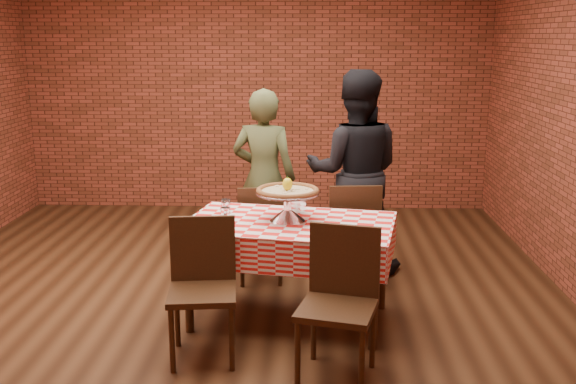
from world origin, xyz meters
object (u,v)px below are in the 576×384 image
(chair_far_right, at_px, (351,234))
(chair_near_left, at_px, (202,293))
(chair_near_right, at_px, (337,307))
(diner_olive, at_px, (264,178))
(water_glass_left, at_px, (225,215))
(chair_far_left, at_px, (260,232))
(pizza_stand, at_px, (287,206))
(diner_black, at_px, (355,172))
(condiment_caddy, at_px, (298,203))
(pizza, at_px, (287,192))
(water_glass_right, at_px, (226,206))
(table, at_px, (290,272))

(chair_far_right, bearing_deg, chair_near_left, 48.12)
(chair_near_right, distance_m, diner_olive, 2.24)
(water_glass_left, distance_m, chair_far_left, 0.95)
(pizza_stand, height_order, chair_far_left, pizza_stand)
(diner_black, bearing_deg, chair_near_left, 62.92)
(condiment_caddy, xyz_separation_m, chair_near_left, (-0.59, -0.90, -0.37))
(diner_olive, bearing_deg, pizza, 113.43)
(chair_far_left, bearing_deg, pizza, 101.84)
(chair_near_right, bearing_deg, pizza_stand, 124.82)
(chair_near_right, bearing_deg, diner_black, 98.20)
(pizza_stand, relative_size, chair_far_left, 0.55)
(chair_near_right, bearing_deg, chair_near_left, 179.51)
(condiment_caddy, xyz_separation_m, diner_olive, (-0.33, 1.01, -0.02))
(pizza, distance_m, chair_far_right, 1.01)
(diner_black, bearing_deg, pizza_stand, 67.70)
(chair_far_right, bearing_deg, water_glass_right, 22.96)
(water_glass_left, distance_m, chair_near_left, 0.71)
(chair_near_left, bearing_deg, diner_olive, 75.77)
(table, distance_m, diner_black, 1.36)
(water_glass_right, relative_size, condiment_caddy, 0.78)
(condiment_caddy, bearing_deg, chair_far_right, 80.14)
(water_glass_right, xyz_separation_m, diner_olive, (0.22, 1.05, -0.00))
(water_glass_right, xyz_separation_m, condiment_caddy, (0.54, 0.05, 0.02))
(pizza, height_order, chair_far_left, pizza)
(table, relative_size, chair_near_right, 1.58)
(pizza, height_order, condiment_caddy, pizza)
(pizza, height_order, diner_black, diner_black)
(chair_near_right, bearing_deg, chair_far_right, 98.05)
(water_glass_left, distance_m, diner_black, 1.53)
(chair_far_left, bearing_deg, water_glass_right, 64.18)
(pizza, xyz_separation_m, diner_olive, (-0.26, 1.24, -0.16))
(water_glass_left, xyz_separation_m, condiment_caddy, (0.52, 0.29, 0.02))
(condiment_caddy, relative_size, chair_far_right, 0.15)
(water_glass_right, bearing_deg, water_glass_left, -83.38)
(chair_far_right, xyz_separation_m, diner_black, (0.04, 0.40, 0.44))
(pizza, bearing_deg, chair_near_left, -128.20)
(pizza, relative_size, diner_olive, 0.28)
(water_glass_right, relative_size, chair_far_right, 0.12)
(table, bearing_deg, water_glass_left, -177.23)
(water_glass_right, bearing_deg, pizza_stand, -21.21)
(diner_black, bearing_deg, table, 69.07)
(chair_far_right, distance_m, diner_olive, 1.00)
(diner_black, bearing_deg, condiment_caddy, 65.38)
(pizza_stand, height_order, water_glass_left, pizza_stand)
(condiment_caddy, xyz_separation_m, diner_black, (0.48, 0.88, 0.07))
(chair_near_left, relative_size, diner_black, 0.51)
(water_glass_left, height_order, chair_far_right, chair_far_right)
(table, xyz_separation_m, chair_far_left, (-0.28, 0.82, 0.05))
(pizza, distance_m, chair_near_right, 1.08)
(diner_black, bearing_deg, chair_far_right, 88.52)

